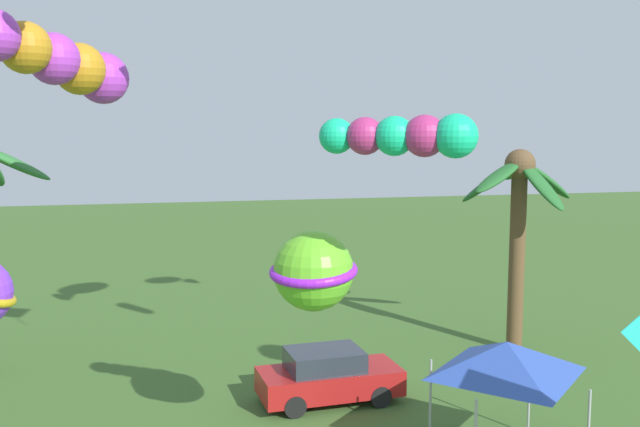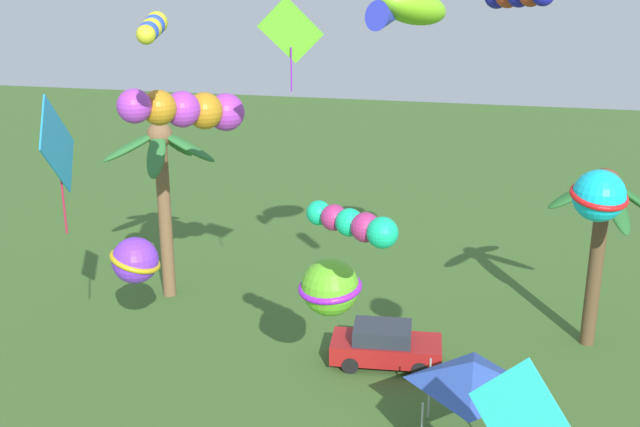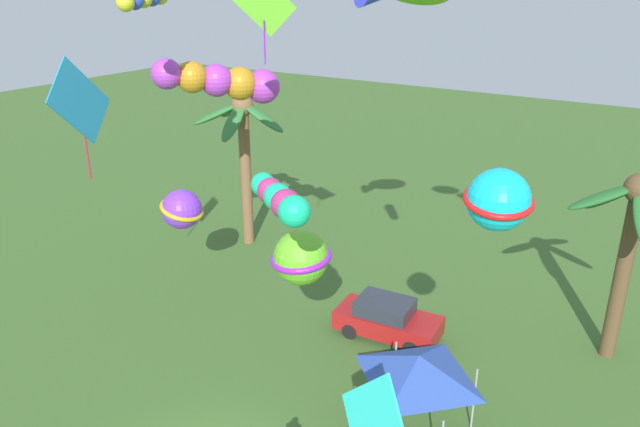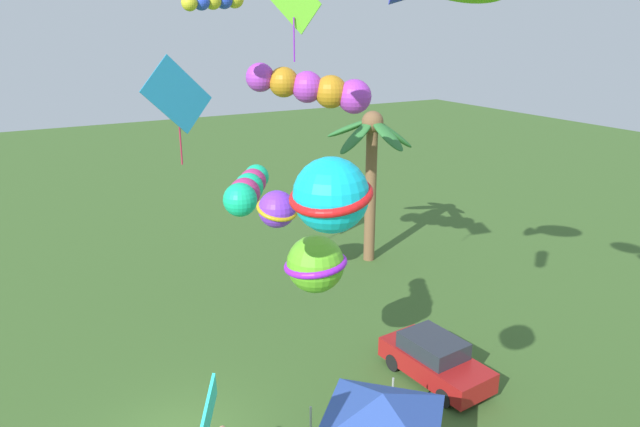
{
  "view_description": "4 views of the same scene",
  "coord_description": "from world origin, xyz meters",
  "px_view_note": "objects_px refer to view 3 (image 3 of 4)",
  "views": [
    {
      "loc": [
        -3.33,
        -10.86,
        7.81
      ],
      "look_at": [
        0.11,
        5.0,
        5.74
      ],
      "focal_mm": 41.58,
      "sensor_mm": 36.0,
      "label": 1
    },
    {
      "loc": [
        4.24,
        -16.79,
        14.16
      ],
      "look_at": [
        -0.51,
        4.83,
        6.75
      ],
      "focal_mm": 44.59,
      "sensor_mm": 36.0,
      "label": 2
    },
    {
      "loc": [
        9.54,
        -9.5,
        12.78
      ],
      "look_at": [
        0.48,
        4.66,
        6.12
      ],
      "focal_mm": 33.99,
      "sensor_mm": 36.0,
      "label": 3
    },
    {
      "loc": [
        13.99,
        -3.25,
        11.37
      ],
      "look_at": [
        -0.17,
        4.7,
        6.11
      ],
      "focal_mm": 32.63,
      "sensor_mm": 36.0,
      "label": 4
    }
  ],
  "objects_px": {
    "kite_tube_5": "(223,81)",
    "kite_diamond_9": "(80,103)",
    "kite_ball_6": "(498,200)",
    "kite_ball_10": "(182,209)",
    "festival_tent": "(418,367)",
    "kite_ball_3": "(301,257)",
    "palm_tree_1": "(243,136)",
    "kite_tube_8": "(280,199)",
    "palm_tree_0": "(632,226)",
    "parked_car_0": "(387,319)",
    "kite_diamond_1": "(263,4)"
  },
  "relations": [
    {
      "from": "parked_car_0",
      "to": "kite_diamond_1",
      "type": "distance_m",
      "value": 12.15
    },
    {
      "from": "kite_diamond_9",
      "to": "kite_diamond_1",
      "type": "bearing_deg",
      "value": 14.63
    },
    {
      "from": "kite_tube_8",
      "to": "kite_ball_10",
      "type": "bearing_deg",
      "value": 150.91
    },
    {
      "from": "palm_tree_1",
      "to": "kite_ball_10",
      "type": "bearing_deg",
      "value": -76.42
    },
    {
      "from": "kite_ball_3",
      "to": "kite_tube_5",
      "type": "xyz_separation_m",
      "value": [
        -5.36,
        2.88,
        4.58
      ]
    },
    {
      "from": "palm_tree_1",
      "to": "kite_ball_3",
      "type": "bearing_deg",
      "value": -42.12
    },
    {
      "from": "kite_diamond_9",
      "to": "kite_tube_8",
      "type": "bearing_deg",
      "value": -5.39
    },
    {
      "from": "kite_diamond_9",
      "to": "kite_ball_10",
      "type": "height_order",
      "value": "kite_diamond_9"
    },
    {
      "from": "kite_ball_6",
      "to": "festival_tent",
      "type": "bearing_deg",
      "value": 130.05
    },
    {
      "from": "kite_ball_3",
      "to": "kite_tube_8",
      "type": "distance_m",
      "value": 4.05
    },
    {
      "from": "festival_tent",
      "to": "kite_ball_10",
      "type": "bearing_deg",
      "value": 167.01
    },
    {
      "from": "festival_tent",
      "to": "kite_ball_3",
      "type": "relative_size",
      "value": 1.08
    },
    {
      "from": "kite_ball_6",
      "to": "kite_diamond_9",
      "type": "bearing_deg",
      "value": 172.96
    },
    {
      "from": "kite_tube_5",
      "to": "kite_ball_10",
      "type": "distance_m",
      "value": 5.6
    },
    {
      "from": "kite_diamond_1",
      "to": "kite_tube_5",
      "type": "bearing_deg",
      "value": 145.38
    },
    {
      "from": "kite_ball_10",
      "to": "parked_car_0",
      "type": "bearing_deg",
      "value": 11.3
    },
    {
      "from": "palm_tree_0",
      "to": "kite_tube_8",
      "type": "xyz_separation_m",
      "value": [
        -7.31,
        -9.65,
        2.52
      ]
    },
    {
      "from": "palm_tree_0",
      "to": "parked_car_0",
      "type": "distance_m",
      "value": 8.98
    },
    {
      "from": "kite_ball_6",
      "to": "kite_diamond_9",
      "type": "distance_m",
      "value": 14.4
    },
    {
      "from": "festival_tent",
      "to": "kite_ball_10",
      "type": "relative_size",
      "value": 1.35
    },
    {
      "from": "kite_tube_5",
      "to": "kite_diamond_9",
      "type": "relative_size",
      "value": 1.02
    },
    {
      "from": "kite_ball_6",
      "to": "kite_tube_8",
      "type": "height_order",
      "value": "kite_ball_6"
    },
    {
      "from": "festival_tent",
      "to": "kite_diamond_9",
      "type": "bearing_deg",
      "value": -174.2
    },
    {
      "from": "palm_tree_0",
      "to": "kite_ball_6",
      "type": "bearing_deg",
      "value": -98.59
    },
    {
      "from": "parked_car_0",
      "to": "kite_diamond_9",
      "type": "relative_size",
      "value": 0.98
    },
    {
      "from": "palm_tree_1",
      "to": "kite_diamond_9",
      "type": "height_order",
      "value": "kite_diamond_9"
    },
    {
      "from": "kite_ball_10",
      "to": "kite_diamond_9",
      "type": "bearing_deg",
      "value": -92.16
    },
    {
      "from": "kite_tube_5",
      "to": "kite_ball_6",
      "type": "bearing_deg",
      "value": -27.57
    },
    {
      "from": "kite_ball_3",
      "to": "kite_tube_8",
      "type": "xyz_separation_m",
      "value": [
        1.12,
        -2.53,
        2.95
      ]
    },
    {
      "from": "kite_ball_3",
      "to": "festival_tent",
      "type": "bearing_deg",
      "value": -6.9
    },
    {
      "from": "parked_car_0",
      "to": "kite_diamond_1",
      "type": "bearing_deg",
      "value": -120.56
    },
    {
      "from": "kite_ball_3",
      "to": "palm_tree_1",
      "type": "bearing_deg",
      "value": 137.88
    },
    {
      "from": "palm_tree_0",
      "to": "kite_diamond_1",
      "type": "height_order",
      "value": "kite_diamond_1"
    },
    {
      "from": "kite_diamond_1",
      "to": "kite_tube_5",
      "type": "distance_m",
      "value": 5.93
    },
    {
      "from": "palm_tree_1",
      "to": "kite_diamond_9",
      "type": "distance_m",
      "value": 10.21
    },
    {
      "from": "kite_tube_8",
      "to": "kite_diamond_9",
      "type": "distance_m",
      "value": 8.73
    },
    {
      "from": "parked_car_0",
      "to": "kite_tube_8",
      "type": "xyz_separation_m",
      "value": [
        -0.1,
        -6.4,
        6.76
      ]
    },
    {
      "from": "kite_diamond_1",
      "to": "kite_tube_8",
      "type": "height_order",
      "value": "kite_diamond_1"
    },
    {
      "from": "kite_tube_5",
      "to": "kite_ball_6",
      "type": "relative_size",
      "value": 2.39
    },
    {
      "from": "festival_tent",
      "to": "kite_diamond_1",
      "type": "height_order",
      "value": "kite_diamond_1"
    },
    {
      "from": "kite_tube_8",
      "to": "kite_diamond_1",
      "type": "bearing_deg",
      "value": 132.02
    },
    {
      "from": "palm_tree_1",
      "to": "kite_ball_10",
      "type": "height_order",
      "value": "palm_tree_1"
    },
    {
      "from": "palm_tree_1",
      "to": "kite_diamond_9",
      "type": "bearing_deg",
      "value": -82.69
    },
    {
      "from": "kite_ball_6",
      "to": "kite_diamond_9",
      "type": "height_order",
      "value": "kite_diamond_9"
    },
    {
      "from": "festival_tent",
      "to": "kite_ball_3",
      "type": "bearing_deg",
      "value": 173.1
    },
    {
      "from": "kite_diamond_9",
      "to": "kite_ball_10",
      "type": "bearing_deg",
      "value": 87.84
    },
    {
      "from": "palm_tree_1",
      "to": "festival_tent",
      "type": "height_order",
      "value": "palm_tree_1"
    },
    {
      "from": "parked_car_0",
      "to": "kite_ball_10",
      "type": "bearing_deg",
      "value": -168.7
    },
    {
      "from": "kite_ball_3",
      "to": "kite_tube_5",
      "type": "bearing_deg",
      "value": 151.78
    },
    {
      "from": "palm_tree_0",
      "to": "kite_ball_10",
      "type": "bearing_deg",
      "value": -162.54
    }
  ]
}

